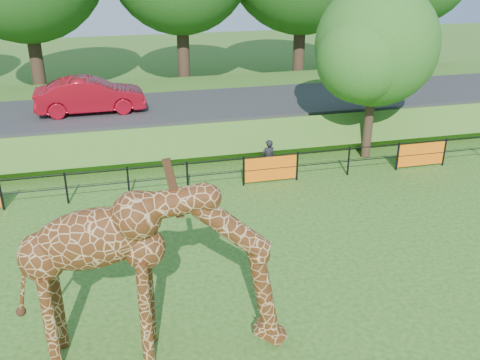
{
  "coord_description": "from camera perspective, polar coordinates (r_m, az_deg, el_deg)",
  "views": [
    {
      "loc": [
        -2.3,
        -8.83,
        7.8
      ],
      "look_at": [
        0.89,
        4.06,
        2.0
      ],
      "focal_mm": 40.0,
      "sensor_mm": 36.0,
      "label": 1
    }
  ],
  "objects": [
    {
      "name": "embankment",
      "position": [
        25.46,
        -8.23,
        7.04
      ],
      "size": [
        40.0,
        9.0,
        1.3
      ],
      "primitive_type": "cube",
      "color": "#265916",
      "rests_on": "ground"
    },
    {
      "name": "ground",
      "position": [
        12.01,
        0.55,
        -16.93
      ],
      "size": [
        90.0,
        90.0,
        0.0
      ],
      "primitive_type": "plane",
      "color": "#265916",
      "rests_on": "ground"
    },
    {
      "name": "car_red",
      "position": [
        23.3,
        -15.67,
        8.69
      ],
      "size": [
        4.47,
        1.64,
        1.46
      ],
      "primitive_type": "imported",
      "rotation": [
        0.0,
        0.0,
        1.59
      ],
      "color": "red",
      "rests_on": "road"
    },
    {
      "name": "road",
      "position": [
        23.83,
        -7.93,
        7.69
      ],
      "size": [
        40.0,
        5.0,
        0.12
      ],
      "primitive_type": "cube",
      "color": "#2C2C2F",
      "rests_on": "embankment"
    },
    {
      "name": "tree_east",
      "position": [
        21.24,
        14.47,
        13.34
      ],
      "size": [
        5.4,
        4.71,
        6.76
      ],
      "color": "#362618",
      "rests_on": "ground"
    },
    {
      "name": "giraffe",
      "position": [
        10.8,
        -9.28,
        -9.78
      ],
      "size": [
        5.46,
        1.86,
        3.83
      ],
      "primitive_type": null,
      "rotation": [
        0.0,
        0.0,
        -0.17
      ],
      "color": "#502810",
      "rests_on": "ground"
    },
    {
      "name": "visitor",
      "position": [
        19.54,
        3.04,
        2.31
      ],
      "size": [
        0.56,
        0.4,
        1.44
      ],
      "primitive_type": "imported",
      "rotation": [
        0.0,
        0.0,
        3.24
      ],
      "color": "black",
      "rests_on": "ground"
    },
    {
      "name": "perimeter_fence",
      "position": [
        18.47,
        -5.64,
        0.36
      ],
      "size": [
        28.07,
        0.1,
        1.1
      ],
      "primitive_type": null,
      "color": "black",
      "rests_on": "ground"
    }
  ]
}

